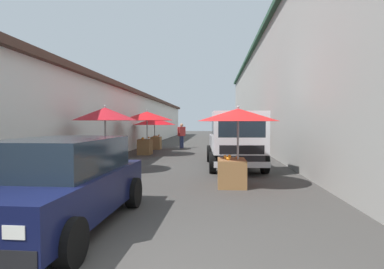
{
  "coord_description": "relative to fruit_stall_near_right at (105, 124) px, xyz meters",
  "views": [
    {
      "loc": [
        -3.13,
        -1.13,
        1.72
      ],
      "look_at": [
        9.7,
        -0.2,
        1.22
      ],
      "focal_mm": 29.58,
      "sensor_mm": 36.0,
      "label": 1
    }
  ],
  "objects": [
    {
      "name": "fruit_stall_far_left",
      "position": [
        5.69,
        -0.22,
        0.18
      ],
      "size": [
        2.78,
        2.78,
        2.35
      ],
      "color": "#9E9EA3",
      "rests_on": "ground"
    },
    {
      "name": "vendor_by_crates",
      "position": [
        10.13,
        -1.58,
        -0.71
      ],
      "size": [
        0.48,
        0.49,
        1.64
      ],
      "color": "navy",
      "rests_on": "ground"
    },
    {
      "name": "building_right_concrete",
      "position": [
        8.27,
        -10.08,
        1.92
      ],
      "size": [
        49.8,
        7.5,
        7.15
      ],
      "color": "gray",
      "rests_on": "ground"
    },
    {
      "name": "fruit_stall_far_right",
      "position": [
        -2.12,
        -4.34,
        -0.13
      ],
      "size": [
        2.18,
        2.18,
        2.16
      ],
      "color": "#9E9EA3",
      "rests_on": "ground"
    },
    {
      "name": "fruit_stall_near_right",
      "position": [
        0.0,
        0.0,
        0.0
      ],
      "size": [
        2.21,
        2.21,
        2.3
      ],
      "color": "#9E9EA3",
      "rests_on": "ground"
    },
    {
      "name": "fruit_stall_mid_lane",
      "position": [
        9.02,
        -0.01,
        -0.03
      ],
      "size": [
        2.65,
        2.65,
        2.08
      ],
      "color": "#9E9EA3",
      "rests_on": "ground"
    },
    {
      "name": "hatchback_car",
      "position": [
        -5.67,
        -1.25,
        -0.92
      ],
      "size": [
        3.95,
        1.99,
        1.45
      ],
      "color": "#0F1438",
      "rests_on": "ground"
    },
    {
      "name": "fruit_stall_near_left",
      "position": [
        5.88,
        -4.57,
        0.04
      ],
      "size": [
        2.28,
        2.28,
        2.26
      ],
      "color": "#9E9EA3",
      "rests_on": "ground"
    },
    {
      "name": "building_left_whitewash",
      "position": [
        8.27,
        4.8,
        0.23
      ],
      "size": [
        49.8,
        7.5,
        3.76
      ],
      "color": "silver",
      "rests_on": "ground"
    },
    {
      "name": "ground",
      "position": [
        6.02,
        -2.64,
        -1.66
      ],
      "size": [
        90.0,
        90.0,
        0.0
      ],
      "primitive_type": "plane",
      "color": "#3D3A38"
    },
    {
      "name": "delivery_truck",
      "position": [
        0.73,
        -4.54,
        -0.62
      ],
      "size": [
        5.0,
        2.16,
        2.08
      ],
      "color": "black",
      "rests_on": "ground"
    }
  ]
}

